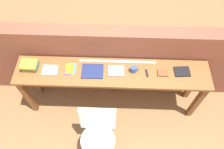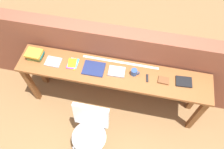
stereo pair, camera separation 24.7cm
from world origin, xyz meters
name	(u,v)px [view 1 (the left image)]	position (x,y,z in m)	size (l,w,h in m)	color
ground_plane	(111,120)	(0.00, 0.00, 0.00)	(40.00, 40.00, 0.00)	olive
brick_wall_back	(113,62)	(0.00, 0.64, 0.64)	(6.00, 0.20, 1.27)	brown
sideboard	(112,78)	(0.00, 0.30, 0.74)	(2.50, 0.44, 0.88)	brown
chair_white_moulded	(98,133)	(-0.15, -0.38, 0.53)	(0.44, 0.45, 0.89)	white
book_stack_leftmost	(29,65)	(-1.05, 0.33, 0.93)	(0.21, 0.17, 0.10)	olive
magazine_cycling	(50,70)	(-0.79, 0.30, 0.89)	(0.20, 0.15, 0.02)	#9E9EA3
pamphlet_pile_colourful	(70,69)	(-0.54, 0.32, 0.89)	(0.15, 0.18, 0.01)	#E5334C
book_open_centre	(93,71)	(-0.25, 0.30, 0.89)	(0.27, 0.22, 0.02)	navy
book_grey_hardcover	(116,71)	(0.05, 0.31, 0.89)	(0.21, 0.16, 0.03)	#9E9EA3
mug	(133,69)	(0.27, 0.32, 0.92)	(0.11, 0.08, 0.09)	#2D4C8C
multitool_folded	(147,73)	(0.44, 0.29, 0.89)	(0.02, 0.11, 0.02)	black
leather_journal_brown	(163,73)	(0.64, 0.30, 0.89)	(0.13, 0.10, 0.02)	brown
book_repair_rightmost	(182,72)	(0.89, 0.33, 0.89)	(0.19, 0.15, 0.02)	black
ruler_metal_back_edge	(118,61)	(0.07, 0.47, 0.88)	(1.01, 0.03, 0.00)	silver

